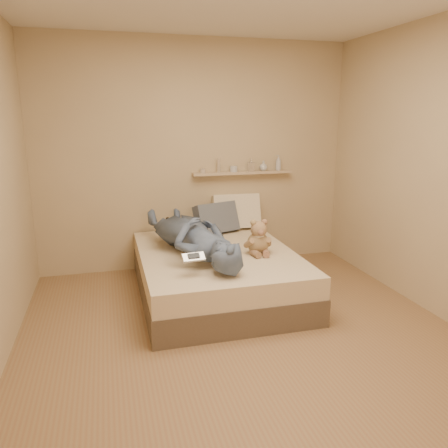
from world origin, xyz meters
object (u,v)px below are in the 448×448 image
object	(u,v)px
bed	(217,273)
pillow_grey	(216,218)
person	(192,235)
wall_shelf	(243,173)
game_console	(194,257)
pillow_cream	(236,212)
teddy_bear	(258,240)
dark_plush	(171,229)

from	to	relation	value
bed	pillow_grey	bearing A→B (deg)	76.00
person	wall_shelf	world-z (taller)	wall_shelf
game_console	bed	bearing A→B (deg)	59.78
pillow_cream	pillow_grey	distance (m)	0.31
game_console	person	bearing A→B (deg)	79.87
bed	pillow_grey	distance (m)	0.81
bed	pillow_grey	xyz separation A→B (m)	(0.17, 0.69, 0.40)
pillow_grey	person	world-z (taller)	person
game_console	pillow_cream	distance (m)	1.63
pillow_grey	wall_shelf	world-z (taller)	wall_shelf
game_console	teddy_bear	bearing A→B (deg)	30.12
game_console	teddy_bear	xyz separation A→B (m)	(0.72, 0.42, -0.02)
dark_plush	pillow_grey	bearing A→B (deg)	12.11
bed	pillow_grey	size ratio (longest dim) A/B	3.80
dark_plush	person	distance (m)	0.61
game_console	pillow_grey	bearing A→B (deg)	68.01
game_console	dark_plush	size ratio (longest dim) A/B	0.79
game_console	wall_shelf	distance (m)	1.82
dark_plush	wall_shelf	world-z (taller)	wall_shelf
pillow_grey	person	xyz separation A→B (m)	(-0.42, -0.70, 0.02)
teddy_bear	wall_shelf	distance (m)	1.21
bed	wall_shelf	size ratio (longest dim) A/B	1.58
pillow_cream	bed	bearing A→B (deg)	-118.45
teddy_bear	wall_shelf	bearing A→B (deg)	80.71
bed	person	bearing A→B (deg)	-176.49
bed	person	xyz separation A→B (m)	(-0.24, -0.01, 0.42)
teddy_bear	game_console	bearing A→B (deg)	-149.88
pillow_cream	wall_shelf	xyz separation A→B (m)	(0.10, 0.08, 0.45)
pillow_grey	dark_plush	bearing A→B (deg)	-167.89
game_console	teddy_bear	world-z (taller)	teddy_bear
pillow_grey	bed	bearing A→B (deg)	-104.00
bed	pillow_grey	world-z (taller)	pillow_grey
bed	game_console	size ratio (longest dim) A/B	9.80
dark_plush	wall_shelf	bearing A→B (deg)	20.08
game_console	wall_shelf	xyz separation A→B (m)	(0.90, 1.51, 0.48)
dark_plush	pillow_cream	world-z (taller)	pillow_cream
bed	wall_shelf	xyz separation A→B (m)	(0.55, 0.91, 0.88)
person	game_console	bearing A→B (deg)	66.89
bed	game_console	world-z (taller)	game_console
pillow_cream	person	xyz separation A→B (m)	(-0.69, -0.84, -0.01)
game_console	pillow_cream	size ratio (longest dim) A/B	0.35
teddy_bear	pillow_grey	xyz separation A→B (m)	(-0.20, 0.87, 0.03)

